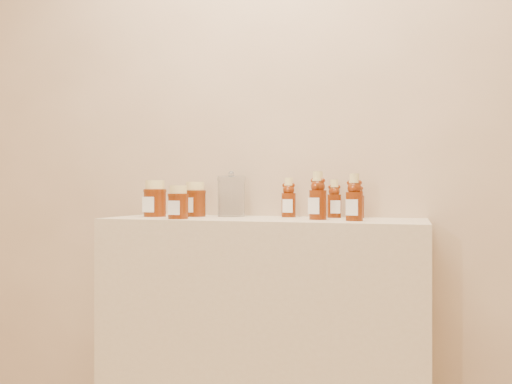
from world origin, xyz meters
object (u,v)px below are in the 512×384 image
(bear_bottle_back_left, at_px, (289,195))
(bear_bottle_front_left, at_px, (318,192))
(honey_jar_left, at_px, (155,199))
(glass_canister, at_px, (231,194))
(display_table, at_px, (262,337))

(bear_bottle_back_left, distance_m, bear_bottle_front_left, 0.20)
(honey_jar_left, distance_m, glass_canister, 0.31)
(bear_bottle_front_left, distance_m, glass_canister, 0.40)
(display_table, distance_m, honey_jar_left, 0.69)
(bear_bottle_back_left, distance_m, honey_jar_left, 0.54)
(honey_jar_left, bearing_deg, bear_bottle_front_left, 5.08)
(honey_jar_left, bearing_deg, display_table, 6.53)
(display_table, height_order, honey_jar_left, honey_jar_left)
(bear_bottle_front_left, bearing_deg, honey_jar_left, -164.10)
(bear_bottle_front_left, relative_size, honey_jar_left, 1.34)
(bear_bottle_front_left, xyz_separation_m, honey_jar_left, (-0.67, 0.02, -0.03))
(display_table, height_order, bear_bottle_front_left, bear_bottle_front_left)
(honey_jar_left, xyz_separation_m, glass_canister, (0.29, 0.10, 0.02))
(honey_jar_left, height_order, glass_canister, glass_canister)
(bear_bottle_front_left, bearing_deg, bear_bottle_back_left, 152.72)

